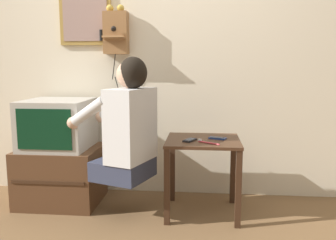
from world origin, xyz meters
TOP-DOWN VIEW (x-y plane):
  - wall_back at (0.00, 1.13)m, footprint 6.80×0.05m
  - side_table at (0.51, 0.68)m, footprint 0.54×0.50m
  - person at (-0.03, 0.55)m, footprint 0.63×0.55m
  - tv_stand at (-0.63, 0.78)m, footprint 0.62×0.51m
  - television at (-0.64, 0.79)m, footprint 0.50×0.51m
  - wall_phone_antique at (-0.22, 1.04)m, footprint 0.24×0.19m
  - framed_picture at (-0.49, 1.09)m, footprint 0.44×0.03m
  - cell_phone_held at (0.41, 0.61)m, footprint 0.11×0.14m
  - cell_phone_spare at (0.62, 0.70)m, footprint 0.14×0.10m
  - toothbrush at (0.54, 0.54)m, footprint 0.15×0.11m

SIDE VIEW (x-z plane):
  - tv_stand at x=-0.63m, z-range 0.00..0.45m
  - side_table at x=0.51m, z-range 0.17..0.73m
  - cell_phone_held at x=0.41m, z-range 0.57..0.58m
  - cell_phone_spare at x=0.62m, z-range 0.57..0.58m
  - toothbrush at x=0.54m, z-range 0.56..0.58m
  - television at x=-0.64m, z-range 0.45..0.84m
  - person at x=-0.03m, z-range 0.25..1.12m
  - wall_back at x=0.00m, z-range 0.00..2.55m
  - wall_phone_antique at x=-0.22m, z-range 0.99..1.76m
  - framed_picture at x=-0.49m, z-range 1.27..1.74m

